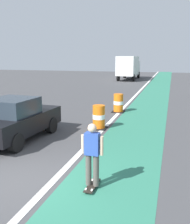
# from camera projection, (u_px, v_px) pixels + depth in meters

# --- Properties ---
(ground_plane) EXTENTS (100.00, 100.00, 0.00)m
(ground_plane) POSITION_uv_depth(u_px,v_px,m) (20.00, 180.00, 7.20)
(ground_plane) COLOR #424244
(bike_lane_strip) EXTENTS (2.50, 80.00, 0.01)m
(bike_lane_strip) POSITION_uv_depth(u_px,v_px,m) (149.00, 106.00, 17.82)
(bike_lane_strip) COLOR #2D755B
(bike_lane_strip) RESTS_ON ground
(lane_divider_stripe) EXTENTS (0.20, 80.00, 0.01)m
(lane_divider_stripe) POSITION_uv_depth(u_px,v_px,m) (126.00, 105.00, 18.23)
(lane_divider_stripe) COLOR silver
(lane_divider_stripe) RESTS_ON ground
(skateboarder_on_lane) EXTENTS (0.57, 0.80, 1.69)m
(skateboarder_on_lane) POSITION_uv_depth(u_px,v_px,m) (92.00, 154.00, 6.60)
(skateboarder_on_lane) COLOR black
(skateboarder_on_lane) RESTS_ON ground
(parked_sedan_nearest) EXTENTS (2.11, 4.20, 1.70)m
(parked_sedan_nearest) POSITION_uv_depth(u_px,v_px,m) (16.00, 119.00, 10.54)
(parked_sedan_nearest) COLOR black
(parked_sedan_nearest) RESTS_ON ground
(traffic_barrel_front) EXTENTS (0.73, 0.73, 1.09)m
(traffic_barrel_front) POSITION_uv_depth(u_px,v_px,m) (99.00, 117.00, 12.22)
(traffic_barrel_front) COLOR orange
(traffic_barrel_front) RESTS_ON ground
(traffic_barrel_mid) EXTENTS (0.73, 0.73, 1.09)m
(traffic_barrel_mid) POSITION_uv_depth(u_px,v_px,m) (118.00, 103.00, 15.81)
(traffic_barrel_mid) COLOR orange
(traffic_barrel_mid) RESTS_ON ground
(delivery_truck_down_block) EXTENTS (2.36, 7.60, 3.23)m
(delivery_truck_down_block) POSITION_uv_depth(u_px,v_px,m) (129.00, 66.00, 37.03)
(delivery_truck_down_block) COLOR silver
(delivery_truck_down_block) RESTS_ON ground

